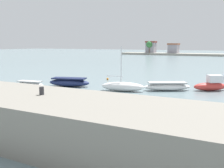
{
  "coord_description": "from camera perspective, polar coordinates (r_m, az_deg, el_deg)",
  "views": [
    {
      "loc": [
        8.81,
        -18.73,
        5.38
      ],
      "look_at": [
        -5.67,
        8.9,
        0.5
      ],
      "focal_mm": 41.42,
      "sensor_mm": 36.0,
      "label": 1
    }
  ],
  "objects": [
    {
      "name": "ground_plane",
      "position": [
        21.38,
        2.4,
        -5.68
      ],
      "size": [
        400.0,
        400.0,
        0.0
      ],
      "primitive_type": "plane",
      "color": "slate"
    },
    {
      "name": "seawall_embankment",
      "position": [
        14.54,
        -11.17,
        -7.85
      ],
      "size": [
        99.22,
        5.8,
        2.47
      ],
      "primitive_type": "cube",
      "color": "gray",
      "rests_on": "ground"
    },
    {
      "name": "mooring_bollard",
      "position": [
        15.38,
        -15.27,
        -1.45
      ],
      "size": [
        0.27,
        0.27,
        0.46
      ],
      "primitive_type": "cylinder",
      "color": "#2D2D33",
      "rests_on": "seawall_embankment"
    },
    {
      "name": "moored_boat_0",
      "position": [
        33.22,
        -17.7,
        -0.11
      ],
      "size": [
        3.95,
        1.93,
        0.87
      ],
      "rotation": [
        0.0,
        0.0,
        0.17
      ],
      "color": "white",
      "rests_on": "ground"
    },
    {
      "name": "moored_boat_1",
      "position": [
        33.24,
        -9.43,
        0.39
      ],
      "size": [
        5.59,
        3.1,
        1.1
      ],
      "rotation": [
        0.0,
        0.0,
        0.27
      ],
      "color": "navy",
      "rests_on": "ground"
    },
    {
      "name": "moored_boat_2",
      "position": [
        29.58,
        2.35,
        -0.54
      ],
      "size": [
        5.2,
        2.4,
        5.07
      ],
      "rotation": [
        0.0,
        0.0,
        0.2
      ],
      "color": "white",
      "rests_on": "ground"
    },
    {
      "name": "moored_boat_3",
      "position": [
        30.6,
        12.06,
        -0.53
      ],
      "size": [
        5.46,
        4.05,
        0.99
      ],
      "rotation": [
        0.0,
        0.0,
        0.53
      ],
      "color": "white",
      "rests_on": "ground"
    },
    {
      "name": "moored_boat_4",
      "position": [
        32.0,
        21.06,
        -0.17
      ],
      "size": [
        4.01,
        3.36,
        1.8
      ],
      "rotation": [
        0.0,
        0.0,
        0.61
      ],
      "color": "#C63833",
      "rests_on": "ground"
    },
    {
      "name": "mooring_buoy_1",
      "position": [
        38.66,
        -0.99,
        1.15
      ],
      "size": [
        0.33,
        0.33,
        0.33
      ],
      "primitive_type": "sphere",
      "color": "orange",
      "rests_on": "ground"
    }
  ]
}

